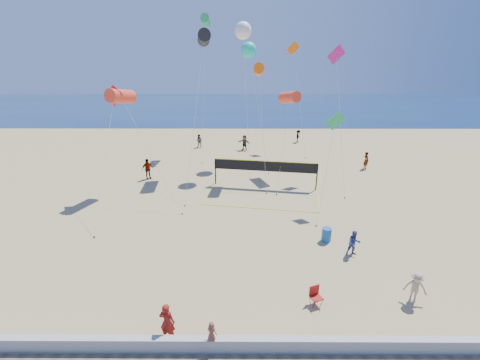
{
  "coord_description": "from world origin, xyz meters",
  "views": [
    {
      "loc": [
        0.2,
        -11.93,
        10.29
      ],
      "look_at": [
        0.14,
        2.0,
        4.94
      ],
      "focal_mm": 24.0,
      "sensor_mm": 36.0,
      "label": 1
    }
  ],
  "objects_px": {
    "volleyball_net": "(265,169)",
    "woman": "(167,322)",
    "trash_barrel": "(326,235)",
    "camp_chair": "(315,294)"
  },
  "relations": [
    {
      "from": "camp_chair",
      "to": "volleyball_net",
      "type": "relative_size",
      "value": 0.1
    },
    {
      "from": "volleyball_net",
      "to": "woman",
      "type": "bearing_deg",
      "value": -98.0
    },
    {
      "from": "woman",
      "to": "camp_chair",
      "type": "distance_m",
      "value": 6.41
    },
    {
      "from": "camp_chair",
      "to": "volleyball_net",
      "type": "height_order",
      "value": "volleyball_net"
    },
    {
      "from": "trash_barrel",
      "to": "camp_chair",
      "type": "bearing_deg",
      "value": -108.92
    },
    {
      "from": "camp_chair",
      "to": "trash_barrel",
      "type": "distance_m",
      "value": 5.56
    },
    {
      "from": "camp_chair",
      "to": "trash_barrel",
      "type": "relative_size",
      "value": 1.19
    },
    {
      "from": "trash_barrel",
      "to": "volleyball_net",
      "type": "xyz_separation_m",
      "value": [
        -3.11,
        8.55,
        1.17
      ]
    },
    {
      "from": "volleyball_net",
      "to": "trash_barrel",
      "type": "bearing_deg",
      "value": -61.13
    },
    {
      "from": "camp_chair",
      "to": "volleyball_net",
      "type": "xyz_separation_m",
      "value": [
        -1.31,
        13.8,
        1.08
      ]
    }
  ]
}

